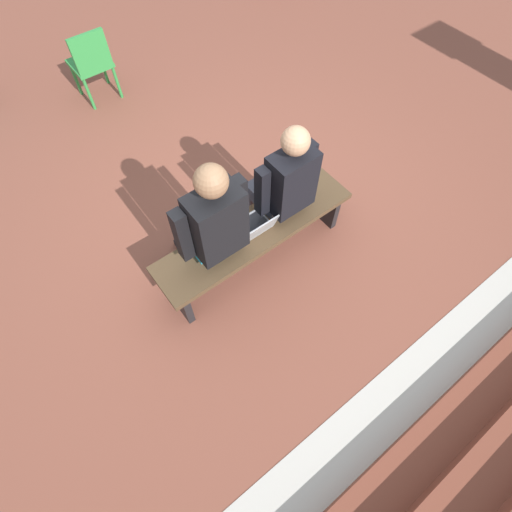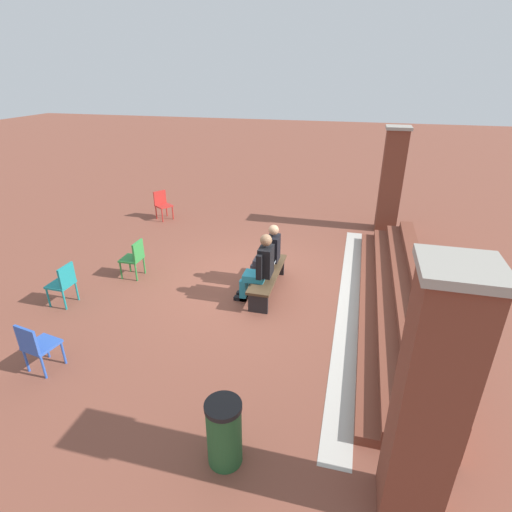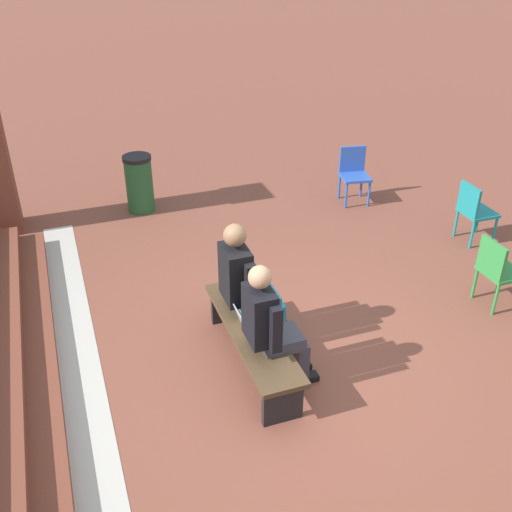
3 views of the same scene
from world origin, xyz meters
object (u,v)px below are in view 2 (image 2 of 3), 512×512
Objects in this scene: person_adult at (260,266)px; laptop at (268,270)px; bench at (268,276)px; plastic_chair_far_left at (162,203)px; plastic_chair_near_bench_left at (134,257)px; plastic_chair_foreground at (36,345)px; litter_bin at (224,433)px; plastic_chair_mid_courtyard at (63,282)px; person_student at (268,253)px.

laptop is at bearing 166.47° from person_adult.
plastic_chair_far_left is at bearing -131.01° from bench.
plastic_chair_near_bench_left is (0.05, -2.95, -0.02)m from laptop.
laptop is at bearing 138.44° from plastic_chair_foreground.
litter_bin is at bearing 7.41° from person_adult.
plastic_chair_mid_courtyard is at bearing -69.03° from laptop.
person_student is 0.41m from laptop.
plastic_chair_far_left is 1.00× the size of plastic_chair_mid_courtyard.
person_adult reaches higher than plastic_chair_near_bench_left.
bench is 3.94m from litter_bin.
plastic_chair_near_bench_left is 0.98× the size of litter_bin.
plastic_chair_foreground and plastic_chair_near_bench_left have the same top height.
person_adult is 3.75m from plastic_chair_mid_courtyard.
laptop is 4.19m from plastic_chair_foreground.
laptop is 3.93m from plastic_chair_mid_courtyard.
person_student is at bearing 51.16° from plastic_chair_far_left.
bench is at bearing 111.34° from plastic_chair_mid_courtyard.
plastic_chair_near_bench_left is (-0.30, -2.86, -0.26)m from person_adult.
litter_bin reaches higher than plastic_chair_mid_courtyard.
person_student is 4.27m from litter_bin.
person_student is 0.69m from person_adult.
plastic_chair_foreground is 0.98× the size of litter_bin.
laptop is (0.02, 0.01, 0.15)m from bench.
person_student is at bearing -166.82° from laptop.
plastic_chair_mid_courtyard is at bearing -152.77° from plastic_chair_foreground.
bench is 1.28× the size of person_adult.
plastic_chair_far_left is at bearing -149.12° from litter_bin.
litter_bin is at bearing 30.88° from plastic_chair_far_left.
person_adult is 1.68× the size of plastic_chair_far_left.
person_adult is 0.43m from laptop.
plastic_chair_foreground is (2.79, -2.70, -0.26)m from person_adult.
litter_bin is at bearing 5.55° from laptop.
person_student is (-0.32, -0.07, 0.36)m from bench.
plastic_chair_foreground is at bearing -37.86° from person_student.
bench is at bearing -151.86° from laptop.
plastic_chair_near_bench_left reaches higher than laptop.
plastic_chair_far_left is at bearing -134.34° from person_adult.
plastic_chair_near_bench_left is (-3.08, -0.17, 0.00)m from plastic_chair_foreground.
laptop is (0.34, 0.08, -0.22)m from person_student.
plastic_chair_far_left is (-3.56, -4.08, -0.02)m from laptop.
plastic_chair_near_bench_left is (3.61, 1.14, 0.00)m from plastic_chair_far_left.
bench is 5.63× the size of laptop.
plastic_chair_mid_courtyard is 1.54m from plastic_chair_near_bench_left.
laptop is 2.95m from plastic_chair_near_bench_left.
plastic_chair_near_bench_left is (-1.36, 0.72, 0.00)m from plastic_chair_mid_courtyard.
person_adult is 1.68× the size of plastic_chair_near_bench_left.
litter_bin reaches higher than plastic_chair_near_bench_left.
plastic_chair_near_bench_left is at bearing 17.46° from plastic_chair_far_left.
person_adult is at bearing -13.53° from laptop.
litter_bin is at bearing 76.38° from plastic_chair_foreground.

